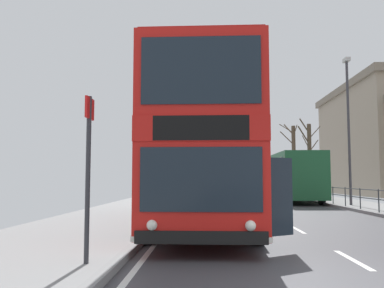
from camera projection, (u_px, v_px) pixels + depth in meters
name	position (u px, v px, depth m)	size (l,w,h in m)	color
double_decker_bus_main	(206.00, 153.00, 13.49)	(3.29, 11.61, 4.50)	red
background_bus_far_lane	(290.00, 176.00, 28.42)	(2.73, 9.83, 3.17)	#19512D
pedestrian_railing_far_kerb	(369.00, 196.00, 18.56)	(0.05, 27.47, 0.97)	#2D3338
bus_stop_sign_near	(88.00, 160.00, 6.99)	(0.08, 0.44, 2.77)	#2D2D33
street_lamp_far_side	(348.00, 119.00, 22.95)	(0.28, 0.60, 8.06)	#38383D
bare_tree_far_00	(309.00, 158.00, 33.34)	(1.91, 1.62, 6.29)	#4C3D2D
bare_tree_far_01	(294.00, 158.00, 40.58)	(1.71, 2.38, 6.97)	#4C3D2D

